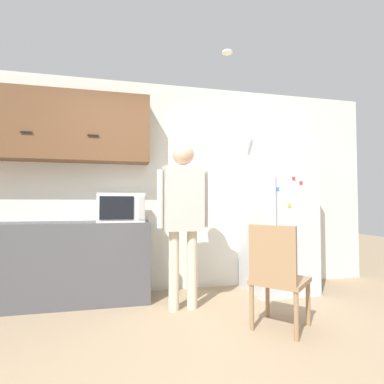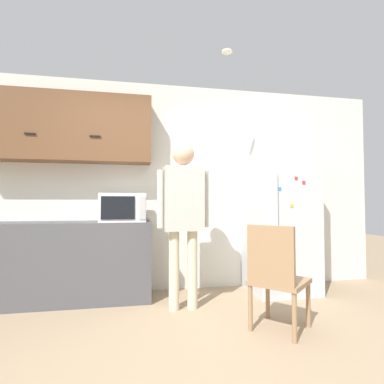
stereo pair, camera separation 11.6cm
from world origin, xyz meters
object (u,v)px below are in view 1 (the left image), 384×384
object	(u,v)px
chair	(277,273)
refrigerator	(277,215)
person	(183,207)
microwave	(121,208)

from	to	relation	value
chair	refrigerator	bearing A→B (deg)	-71.37
person	chair	world-z (taller)	person
microwave	person	xyz separation A→B (m)	(0.65, -0.42, 0.01)
person	refrigerator	world-z (taller)	refrigerator
microwave	refrigerator	size ratio (longest dim) A/B	0.27
person	chair	size ratio (longest dim) A/B	1.90
refrigerator	chair	bearing A→B (deg)	-118.96
person	refrigerator	xyz separation A→B (m)	(1.32, 0.41, -0.12)
person	refrigerator	bearing A→B (deg)	13.84
microwave	refrigerator	bearing A→B (deg)	-0.50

